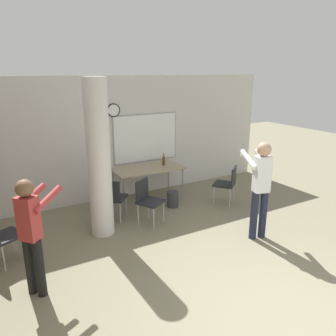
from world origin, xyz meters
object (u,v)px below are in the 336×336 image
at_px(folding_table, 148,170).
at_px(chair_table_front, 148,198).
at_px(bottle_on_table, 164,161).
at_px(chair_table_left, 113,196).
at_px(chair_by_left_wall, 1,234).
at_px(person_playing_side, 260,183).
at_px(person_watching_back, 31,229).
at_px(chair_mid_room, 227,182).

height_order(folding_table, chair_table_front, chair_table_front).
xyz_separation_m(bottle_on_table, chair_table_left, (-1.53, -0.70, -0.36)).
xyz_separation_m(chair_table_left, chair_by_left_wall, (-2.02, -0.66, 0.00)).
distance_m(chair_table_front, person_playing_side, 2.14).
distance_m(chair_table_front, chair_table_left, 0.70).
height_order(folding_table, person_watching_back, person_watching_back).
distance_m(bottle_on_table, person_playing_side, 2.67).
xyz_separation_m(person_watching_back, person_playing_side, (3.67, -0.29, 0.08)).
bearing_deg(person_playing_side, chair_table_left, 136.05).
relative_size(bottle_on_table, chair_by_left_wall, 0.33).
xyz_separation_m(folding_table, chair_mid_room, (1.43, -1.10, -0.20)).
bearing_deg(chair_table_front, bottle_on_table, 49.39).
xyz_separation_m(chair_table_front, chair_mid_room, (1.97, -0.00, 0.00)).
height_order(chair_table_left, person_playing_side, person_playing_side).
xyz_separation_m(chair_table_left, person_watching_back, (-1.68, -1.64, 0.44)).
distance_m(chair_table_left, person_playing_side, 2.82).
height_order(chair_mid_room, person_watching_back, person_watching_back).
distance_m(chair_by_left_wall, person_playing_side, 4.24).
distance_m(folding_table, person_watching_back, 3.61).
relative_size(folding_table, chair_mid_room, 1.81).
bearing_deg(bottle_on_table, person_playing_side, -79.90).
height_order(folding_table, bottle_on_table, bottle_on_table).
relative_size(bottle_on_table, chair_table_front, 0.33).
height_order(folding_table, chair_by_left_wall, chair_by_left_wall).
bearing_deg(chair_mid_room, bottle_on_table, 131.04).
height_order(chair_mid_room, person_playing_side, person_playing_side).
height_order(bottle_on_table, person_playing_side, person_playing_side).
bearing_deg(person_watching_back, chair_by_left_wall, 109.49).
xyz_separation_m(folding_table, chair_table_left, (-1.09, -0.66, -0.20)).
distance_m(bottle_on_table, person_watching_back, 3.97).
relative_size(bottle_on_table, chair_table_left, 0.33).
bearing_deg(bottle_on_table, chair_table_front, -130.61).
bearing_deg(chair_by_left_wall, person_watching_back, -70.51).
bearing_deg(folding_table, chair_table_front, -116.43).
bearing_deg(bottle_on_table, person_watching_back, -143.84).
height_order(chair_table_front, chair_table_left, same).
distance_m(folding_table, person_playing_side, 2.75).
bearing_deg(person_playing_side, folding_table, 109.24).
xyz_separation_m(chair_mid_room, chair_table_left, (-2.52, 0.44, 0.00)).
relative_size(chair_table_front, person_watching_back, 0.54).
distance_m(chair_by_left_wall, person_watching_back, 1.13).
relative_size(folding_table, chair_by_left_wall, 1.81).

